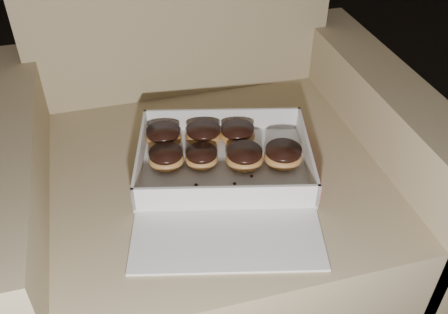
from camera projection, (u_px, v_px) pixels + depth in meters
name	position (u px, v px, depth m)	size (l,w,h in m)	color
floor	(332.00, 242.00, 1.49)	(4.50, 4.50, 0.00)	black
armchair	(207.00, 187.00, 1.22)	(0.94, 0.79, 0.98)	#9E8565
bakery_box	(226.00, 174.00, 1.04)	(0.45, 0.49, 0.06)	white
donut_a	(244.00, 157.00, 1.05)	(0.08, 0.08, 0.04)	#C99246
donut_b	(164.00, 137.00, 1.11)	(0.08, 0.08, 0.04)	#C99246
donut_c	(238.00, 134.00, 1.12)	(0.08, 0.08, 0.04)	#C99246
donut_d	(166.00, 158.00, 1.05)	(0.08, 0.08, 0.04)	#C99246
donut_e	(283.00, 156.00, 1.06)	(0.08, 0.08, 0.04)	#C99246
donut_f	(204.00, 135.00, 1.12)	(0.08, 0.08, 0.04)	#C99246
donut_g	(202.00, 157.00, 1.06)	(0.07, 0.07, 0.04)	#C99246
crumb_a	(262.00, 198.00, 0.99)	(0.01, 0.01, 0.00)	black
crumb_b	(214.00, 195.00, 0.99)	(0.01, 0.01, 0.00)	black
crumb_c	(252.00, 176.00, 1.04)	(0.01, 0.01, 0.00)	black
crumb_d	(234.00, 183.00, 1.02)	(0.01, 0.01, 0.00)	black
crumb_e	(196.00, 185.00, 1.02)	(0.01, 0.01, 0.00)	black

